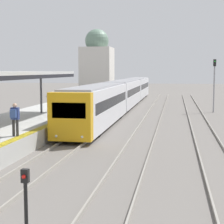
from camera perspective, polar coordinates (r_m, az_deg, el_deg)
The scene contains 5 objects.
person_on_platform at distance 19.32m, azimuth -14.59°, elevation -0.71°, with size 0.40×0.40×1.66m.
train_near at distance 43.17m, azimuth 1.79°, elevation 2.96°, with size 2.54×45.06×3.16m.
signal_post_near at distance 10.31m, azimuth -13.04°, elevation -11.95°, with size 0.20×0.21×1.71m.
signal_mast_far at distance 39.62m, azimuth 15.31°, elevation 4.81°, with size 0.28×0.29×5.43m.
distant_domed_building at distance 66.84m, azimuth -2.30°, elevation 7.26°, with size 5.40×5.40×11.57m.
Camera 1 is at (5.88, -6.32, 4.27)m, focal length 60.00 mm.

